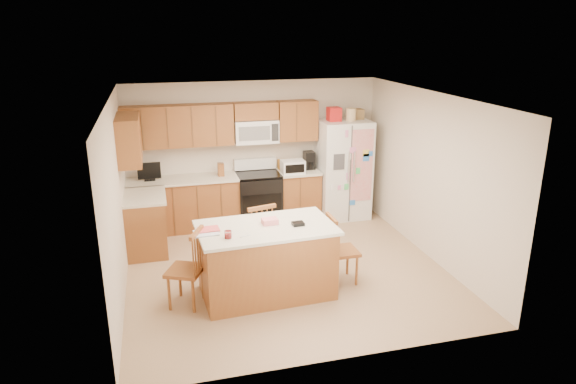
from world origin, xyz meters
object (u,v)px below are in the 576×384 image
object	(u,v)px
stove	(258,197)
windsor_chair_right	(341,251)
refrigerator	(343,168)
island	(266,260)
windsor_chair_left	(187,270)
windsor_chair_back	(258,238)

from	to	relation	value
stove	windsor_chair_right	world-z (taller)	stove
refrigerator	island	size ratio (longest dim) A/B	1.12
stove	refrigerator	xyz separation A→B (m)	(1.57, -0.06, 0.45)
island	windsor_chair_right	size ratio (longest dim) A/B	1.87
island	refrigerator	bearing A→B (deg)	51.64
windsor_chair_left	windsor_chair_right	world-z (taller)	windsor_chair_left
windsor_chair_right	stove	bearing A→B (deg)	104.21
island	windsor_chair_left	bearing A→B (deg)	-178.26
windsor_chair_back	windsor_chair_right	size ratio (longest dim) A/B	1.06
stove	island	bearing A→B (deg)	-99.32
stove	windsor_chair_back	xyz separation A→B (m)	(-0.39, -1.87, 0.01)
windsor_chair_back	stove	bearing A→B (deg)	78.22
refrigerator	stove	bearing A→B (deg)	177.70
stove	refrigerator	world-z (taller)	refrigerator
island	windsor_chair_left	size ratio (longest dim) A/B	1.78
island	windsor_chair_right	world-z (taller)	island
stove	windsor_chair_back	distance (m)	1.91
windsor_chair_back	windsor_chair_right	distance (m)	1.21
stove	windsor_chair_left	size ratio (longest dim) A/B	1.10
refrigerator	windsor_chair_left	size ratio (longest dim) A/B	1.99
windsor_chair_left	windsor_chair_right	bearing A→B (deg)	2.76
island	windsor_chair_left	distance (m)	1.02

